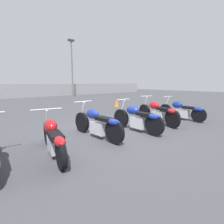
% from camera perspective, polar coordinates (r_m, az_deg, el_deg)
% --- Properties ---
extents(ground_plane, '(60.00, 60.00, 0.00)m').
position_cam_1_polar(ground_plane, '(5.68, -0.61, -6.37)').
color(ground_plane, '#424247').
extents(fence_back, '(40.00, 0.04, 1.42)m').
position_cam_1_polar(fence_back, '(19.93, -31.91, 5.70)').
color(fence_back, gray).
rests_on(fence_back, ground_plane).
extents(light_pole_left, '(0.70, 0.35, 6.38)m').
position_cam_1_polar(light_pole_left, '(21.42, -12.97, 15.46)').
color(light_pole_left, slate).
rests_on(light_pole_left, ground_plane).
extents(motorcycle_slot_1, '(0.81, 2.01, 0.94)m').
position_cam_1_polar(motorcycle_slot_1, '(3.97, -18.64, -7.92)').
color(motorcycle_slot_1, black).
rests_on(motorcycle_slot_1, ground_plane).
extents(motorcycle_slot_2, '(0.61, 2.13, 1.00)m').
position_cam_1_polar(motorcycle_slot_2, '(4.97, -4.72, -3.74)').
color(motorcycle_slot_2, black).
rests_on(motorcycle_slot_2, ground_plane).
extents(motorcycle_slot_3, '(0.57, 2.04, 1.01)m').
position_cam_1_polar(motorcycle_slot_3, '(5.66, 8.30, -2.12)').
color(motorcycle_slot_3, black).
rests_on(motorcycle_slot_3, ground_plane).
extents(motorcycle_slot_4, '(0.84, 2.19, 1.02)m').
position_cam_1_polar(motorcycle_slot_4, '(6.88, 14.79, -0.17)').
color(motorcycle_slot_4, black).
rests_on(motorcycle_slot_4, ground_plane).
extents(motorcycle_slot_5, '(0.63, 2.11, 0.96)m').
position_cam_1_polar(motorcycle_slot_5, '(7.97, 21.93, 0.48)').
color(motorcycle_slot_5, black).
rests_on(motorcycle_slot_5, ground_plane).
extents(traffic_cone_near, '(0.29, 0.29, 0.45)m').
position_cam_1_polar(traffic_cone_near, '(11.54, 1.50, 2.94)').
color(traffic_cone_near, orange).
rests_on(traffic_cone_near, ground_plane).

